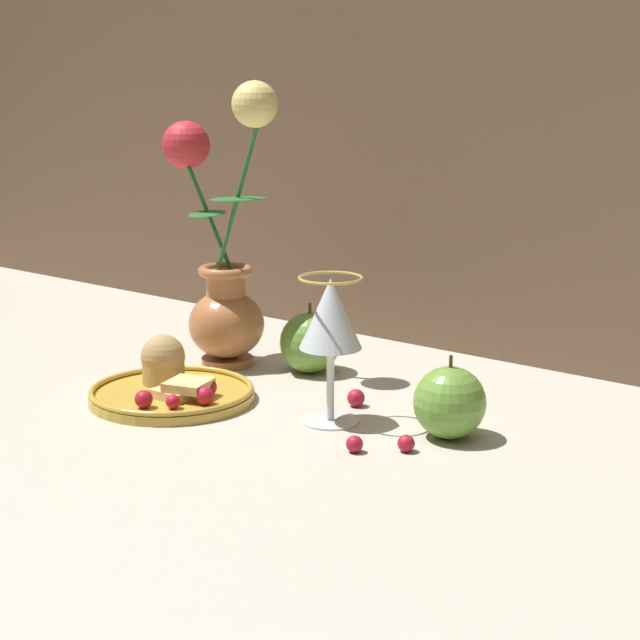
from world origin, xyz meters
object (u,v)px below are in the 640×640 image
at_px(vase, 223,265).
at_px(wine_glass, 328,320).
at_px(apple_near_glass, 310,343).
at_px(plate_with_pastries, 170,385).
at_px(apple_beside_vase, 450,403).

height_order(vase, wine_glass, vase).
bearing_deg(apple_near_glass, vase, -160.06).
height_order(plate_with_pastries, apple_beside_vase, apple_beside_vase).
distance_m(vase, wine_glass, 0.26).
bearing_deg(wine_glass, plate_with_pastries, -166.32).
height_order(apple_beside_vase, apple_near_glass, same).
relative_size(wine_glass, apple_beside_vase, 1.82).
distance_m(vase, apple_near_glass, 0.14).
distance_m(plate_with_pastries, apple_beside_vase, 0.32).
relative_size(vase, wine_glass, 2.24).
bearing_deg(wine_glass, apple_near_glass, 134.77).
bearing_deg(plate_with_pastries, apple_beside_vase, 15.27).
xyz_separation_m(vase, apple_near_glass, (0.11, 0.04, -0.09)).
bearing_deg(apple_beside_vase, plate_with_pastries, -164.73).
bearing_deg(apple_near_glass, plate_with_pastries, -106.15).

